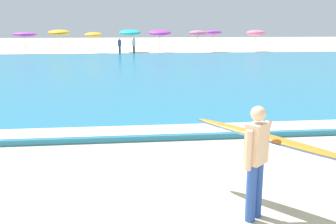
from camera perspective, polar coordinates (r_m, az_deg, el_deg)
sea at (r=23.34m, az=-10.10°, el=5.86°), size 120.00×28.00×0.14m
surf_foam at (r=10.20m, az=-14.48°, el=-2.92°), size 120.00×0.91×0.01m
surfer_with_board at (r=5.95m, az=14.14°, el=-5.31°), size 2.18×2.38×1.73m
beach_umbrella_0 at (r=40.14m, az=-20.50°, el=10.70°), size 2.25×2.26×2.12m
beach_umbrella_1 at (r=39.32m, az=-15.87°, el=11.26°), size 2.09×2.12×2.37m
beach_umbrella_2 at (r=39.39m, az=-10.98°, el=11.19°), size 1.74×1.76×2.11m
beach_umbrella_3 at (r=40.41m, az=-5.65°, el=11.63°), size 2.25×2.29×2.38m
beach_umbrella_4 at (r=39.52m, az=-1.25°, el=11.67°), size 2.30×2.33×2.37m
beach_umbrella_5 at (r=38.66m, az=4.40°, el=11.57°), size 1.74×1.76×2.28m
beach_umbrella_6 at (r=40.89m, az=6.61°, el=11.61°), size 1.96×1.99×2.29m
beach_umbrella_7 at (r=42.26m, az=12.88°, el=11.36°), size 1.97×1.97×2.25m
beachgoer_near_row_left at (r=37.02m, az=-7.18°, el=9.70°), size 0.32×0.20×1.58m
beachgoer_near_row_mid at (r=37.29m, az=-5.08°, el=9.77°), size 0.32×0.20×1.58m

